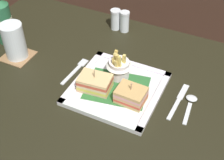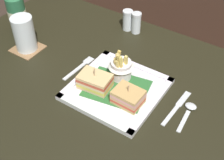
{
  "view_description": "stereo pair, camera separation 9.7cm",
  "coord_description": "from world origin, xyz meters",
  "px_view_note": "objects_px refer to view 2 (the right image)",
  "views": [
    {
      "loc": [
        0.32,
        -0.64,
        1.48
      ],
      "look_at": [
        0.02,
        0.0,
        0.82
      ],
      "focal_mm": 50.52,
      "sensor_mm": 36.0,
      "label": 1
    },
    {
      "loc": [
        0.41,
        -0.59,
        1.48
      ],
      "look_at": [
        0.02,
        0.0,
        0.82
      ],
      "focal_mm": 50.52,
      "sensor_mm": 36.0,
      "label": 2
    }
  ],
  "objects_px": {
    "beer_bottle": "(17,11)",
    "knife": "(177,106)",
    "fork": "(80,67)",
    "salt_shaker": "(128,21)",
    "sandwich_half_left": "(95,81)",
    "sandwich_half_right": "(128,97)",
    "spoon": "(189,110)",
    "square_plate": "(117,89)",
    "fries_cup": "(121,67)",
    "pepper_shaker": "(136,24)",
    "water_glass": "(25,36)",
    "dining_table": "(108,118)"
  },
  "relations": [
    {
      "from": "beer_bottle",
      "to": "knife",
      "type": "distance_m",
      "value": 0.68
    },
    {
      "from": "fork",
      "to": "salt_shaker",
      "type": "distance_m",
      "value": 0.29
    },
    {
      "from": "beer_bottle",
      "to": "fork",
      "type": "bearing_deg",
      "value": -7.05
    },
    {
      "from": "sandwich_half_left",
      "to": "knife",
      "type": "distance_m",
      "value": 0.26
    },
    {
      "from": "sandwich_half_right",
      "to": "spoon",
      "type": "height_order",
      "value": "sandwich_half_right"
    },
    {
      "from": "fork",
      "to": "knife",
      "type": "xyz_separation_m",
      "value": [
        0.36,
        0.02,
        -0.0
      ]
    },
    {
      "from": "beer_bottle",
      "to": "sandwich_half_left",
      "type": "bearing_deg",
      "value": -13.05
    },
    {
      "from": "square_plate",
      "to": "spoon",
      "type": "distance_m",
      "value": 0.23
    },
    {
      "from": "sandwich_half_right",
      "to": "beer_bottle",
      "type": "height_order",
      "value": "beer_bottle"
    },
    {
      "from": "square_plate",
      "to": "spoon",
      "type": "xyz_separation_m",
      "value": [
        0.23,
        0.05,
        -0.0
      ]
    },
    {
      "from": "fries_cup",
      "to": "knife",
      "type": "bearing_deg",
      "value": -2.36
    },
    {
      "from": "square_plate",
      "to": "pepper_shaker",
      "type": "distance_m",
      "value": 0.34
    },
    {
      "from": "sandwich_half_right",
      "to": "salt_shaker",
      "type": "bearing_deg",
      "value": 121.55
    },
    {
      "from": "beer_bottle",
      "to": "fork",
      "type": "relative_size",
      "value": 1.72
    },
    {
      "from": "fork",
      "to": "knife",
      "type": "distance_m",
      "value": 0.36
    },
    {
      "from": "water_glass",
      "to": "salt_shaker",
      "type": "xyz_separation_m",
      "value": [
        0.24,
        0.31,
        -0.02
      ]
    },
    {
      "from": "dining_table",
      "to": "pepper_shaker",
      "type": "xyz_separation_m",
      "value": [
        -0.08,
        0.32,
        0.18
      ]
    },
    {
      "from": "knife",
      "to": "pepper_shaker",
      "type": "relative_size",
      "value": 1.97
    },
    {
      "from": "sandwich_half_right",
      "to": "fries_cup",
      "type": "distance_m",
      "value": 0.12
    },
    {
      "from": "knife",
      "to": "fork",
      "type": "bearing_deg",
      "value": -177.57
    },
    {
      "from": "dining_table",
      "to": "sandwich_half_right",
      "type": "xyz_separation_m",
      "value": [
        0.09,
        -0.03,
        0.18
      ]
    },
    {
      "from": "sandwich_half_right",
      "to": "pepper_shaker",
      "type": "xyz_separation_m",
      "value": [
        -0.17,
        0.35,
        0.0
      ]
    },
    {
      "from": "fork",
      "to": "spoon",
      "type": "bearing_deg",
      "value": 2.71
    },
    {
      "from": "square_plate",
      "to": "sandwich_half_right",
      "type": "distance_m",
      "value": 0.07
    },
    {
      "from": "sandwich_half_left",
      "to": "knife",
      "type": "height_order",
      "value": "sandwich_half_left"
    },
    {
      "from": "pepper_shaker",
      "to": "salt_shaker",
      "type": "bearing_deg",
      "value": -180.0
    },
    {
      "from": "fries_cup",
      "to": "beer_bottle",
      "type": "bearing_deg",
      "value": 178.03
    },
    {
      "from": "dining_table",
      "to": "square_plate",
      "type": "height_order",
      "value": "square_plate"
    },
    {
      "from": "fork",
      "to": "pepper_shaker",
      "type": "height_order",
      "value": "pepper_shaker"
    },
    {
      "from": "beer_bottle",
      "to": "water_glass",
      "type": "height_order",
      "value": "beer_bottle"
    },
    {
      "from": "fries_cup",
      "to": "knife",
      "type": "xyz_separation_m",
      "value": [
        0.21,
        -0.01,
        -0.05
      ]
    },
    {
      "from": "knife",
      "to": "pepper_shaker",
      "type": "height_order",
      "value": "pepper_shaker"
    },
    {
      "from": "salt_shaker",
      "to": "pepper_shaker",
      "type": "bearing_deg",
      "value": 0.0
    },
    {
      "from": "sandwich_half_right",
      "to": "dining_table",
      "type": "bearing_deg",
      "value": 164.31
    },
    {
      "from": "spoon",
      "to": "knife",
      "type": "bearing_deg",
      "value": -174.46
    },
    {
      "from": "dining_table",
      "to": "fries_cup",
      "type": "bearing_deg",
      "value": 75.61
    },
    {
      "from": "fries_cup",
      "to": "dining_table",
      "type": "bearing_deg",
      "value": -104.39
    },
    {
      "from": "dining_table",
      "to": "square_plate",
      "type": "relative_size",
      "value": 4.49
    },
    {
      "from": "dining_table",
      "to": "fries_cup",
      "type": "distance_m",
      "value": 0.21
    },
    {
      "from": "sandwich_half_left",
      "to": "pepper_shaker",
      "type": "xyz_separation_m",
      "value": [
        -0.05,
        0.35,
        0.0
      ]
    },
    {
      "from": "beer_bottle",
      "to": "pepper_shaker",
      "type": "relative_size",
      "value": 2.99
    },
    {
      "from": "knife",
      "to": "spoon",
      "type": "distance_m",
      "value": 0.04
    },
    {
      "from": "sandwich_half_right",
      "to": "beer_bottle",
      "type": "relative_size",
      "value": 0.35
    },
    {
      "from": "fries_cup",
      "to": "water_glass",
      "type": "height_order",
      "value": "water_glass"
    },
    {
      "from": "beer_bottle",
      "to": "spoon",
      "type": "bearing_deg",
      "value": -1.71
    },
    {
      "from": "dining_table",
      "to": "fries_cup",
      "type": "height_order",
      "value": "fries_cup"
    },
    {
      "from": "sandwich_half_left",
      "to": "knife",
      "type": "xyz_separation_m",
      "value": [
        0.25,
        0.07,
        -0.03
      ]
    },
    {
      "from": "dining_table",
      "to": "water_glass",
      "type": "distance_m",
      "value": 0.41
    },
    {
      "from": "pepper_shaker",
      "to": "sandwich_half_left",
      "type": "bearing_deg",
      "value": -81.19
    },
    {
      "from": "sandwich_half_left",
      "to": "knife",
      "type": "bearing_deg",
      "value": 16.57
    }
  ]
}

